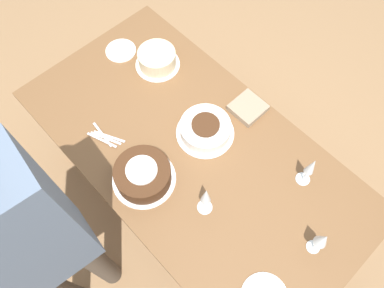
# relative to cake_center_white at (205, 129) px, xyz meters

# --- Properties ---
(ground_plane) EXTENTS (12.00, 12.00, 0.00)m
(ground_plane) POSITION_rel_cake_center_white_xyz_m (0.02, -0.11, -0.77)
(ground_plane) COLOR #8E6B47
(dining_table) EXTENTS (1.80, 0.94, 0.73)m
(dining_table) POSITION_rel_cake_center_white_xyz_m (0.02, -0.11, -0.13)
(dining_table) COLOR brown
(dining_table) RESTS_ON ground_plane
(cake_center_white) EXTENTS (0.29, 0.29, 0.09)m
(cake_center_white) POSITION_rel_cake_center_white_xyz_m (0.00, 0.00, 0.00)
(cake_center_white) COLOR white
(cake_center_white) RESTS_ON dining_table
(cake_front_chocolate) EXTENTS (0.30, 0.30, 0.11)m
(cake_front_chocolate) POSITION_rel_cake_center_white_xyz_m (-0.02, -0.38, 0.01)
(cake_front_chocolate) COLOR white
(cake_front_chocolate) RESTS_ON dining_table
(cake_back_decorated) EXTENTS (0.25, 0.25, 0.10)m
(cake_back_decorated) POSITION_rel_cake_center_white_xyz_m (-0.49, 0.11, 0.01)
(cake_back_decorated) COLOR white
(cake_back_decorated) RESTS_ON dining_table
(wine_glass_near) EXTENTS (0.07, 0.07, 0.23)m
(wine_glass_near) POSITION_rel_cake_center_white_xyz_m (0.28, -0.27, 0.11)
(wine_glass_near) COLOR silver
(wine_glass_near) RESTS_ON dining_table
(wine_glass_far) EXTENTS (0.06, 0.06, 0.20)m
(wine_glass_far) POSITION_rel_cake_center_white_xyz_m (0.73, -0.05, 0.10)
(wine_glass_far) COLOR silver
(wine_glass_far) RESTS_ON dining_table
(wine_glass_extra) EXTENTS (0.07, 0.07, 0.21)m
(wine_glass_extra) POSITION_rel_cake_center_white_xyz_m (0.49, 0.16, 0.10)
(wine_glass_extra) COLOR silver
(wine_glass_extra) RESTS_ON dining_table
(dessert_plate_left) EXTENTS (0.17, 0.17, 0.01)m
(dessert_plate_left) POSITION_rel_cake_center_white_xyz_m (-0.71, 0.02, -0.04)
(dessert_plate_left) COLOR white
(dessert_plate_left) RESTS_ON dining_table
(fork_pile) EXTENTS (0.20, 0.12, 0.01)m
(fork_pile) POSITION_rel_cake_center_white_xyz_m (-0.32, -0.38, -0.03)
(fork_pile) COLOR silver
(fork_pile) RESTS_ON dining_table
(napkin_stack) EXTENTS (0.16, 0.16, 0.03)m
(napkin_stack) POSITION_rel_cake_center_white_xyz_m (0.05, 0.26, -0.02)
(napkin_stack) COLOR gray
(napkin_stack) RESTS_ON dining_table
(person_cutting) EXTENTS (0.26, 0.42, 1.77)m
(person_cutting) POSITION_rel_cake_center_white_xyz_m (0.03, -0.90, 0.31)
(person_cutting) COLOR #4C4238
(person_cutting) RESTS_ON ground_plane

